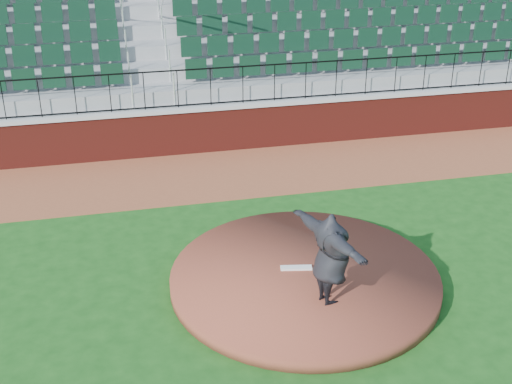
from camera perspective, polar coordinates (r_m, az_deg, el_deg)
ground at (r=12.95m, az=1.47°, el=-8.02°), size 90.00×90.00×0.00m
warning_track at (r=17.59m, az=-2.78°, el=1.60°), size 34.00×3.20×0.01m
field_wall at (r=18.83m, az=-3.68°, el=5.19°), size 34.00×0.35×1.20m
wall_cap at (r=18.61m, az=-3.74°, el=7.07°), size 34.00×0.45×0.10m
wall_railing at (r=18.44m, az=-3.78°, el=8.69°), size 34.00×0.05×1.00m
seating_stands at (r=20.91m, az=-5.05°, el=12.12°), size 34.00×5.10×4.60m
concourse_wall at (r=23.53m, az=-6.08°, el=14.73°), size 34.00×0.50×5.50m
pitchers_mound at (r=13.03m, az=4.04°, el=-7.20°), size 5.03×5.03×0.25m
pitching_rubber at (r=13.08m, az=3.35°, el=-6.29°), size 0.61×0.25×0.04m
pitcher at (r=11.78m, az=6.22°, el=-5.51°), size 1.13×2.20×1.73m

